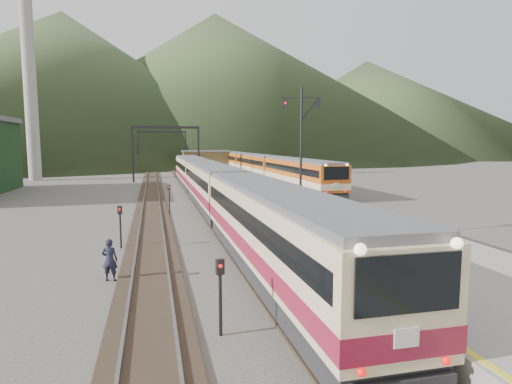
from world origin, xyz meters
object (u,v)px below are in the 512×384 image
object	(u,v)px
signal_mast	(301,142)
worker	(110,260)
second_train	(257,165)
main_train	(211,186)

from	to	relation	value
signal_mast	worker	world-z (taller)	signal_mast
second_train	worker	xyz separation A→B (m)	(-18.08, -49.02, -1.18)
signal_mast	main_train	bearing A→B (deg)	103.54
signal_mast	worker	distance (m)	11.92
main_train	second_train	distance (m)	32.84
second_train	worker	world-z (taller)	second_train
main_train	signal_mast	size ratio (longest dim) A/B	7.56
main_train	second_train	size ratio (longest dim) A/B	0.94
main_train	signal_mast	bearing A→B (deg)	-76.46
main_train	worker	world-z (taller)	main_train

